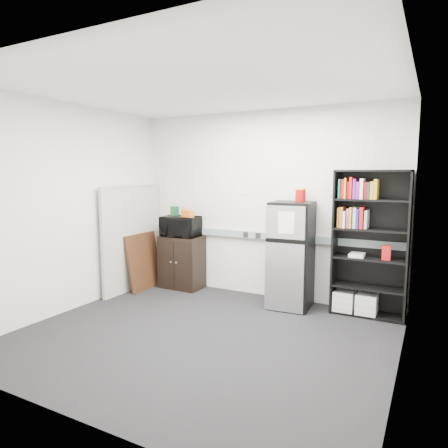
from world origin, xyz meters
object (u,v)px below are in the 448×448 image
cabinet (182,262)px  microwave (181,226)px  bookshelf (368,240)px  refrigerator (291,255)px  cubicle_partition (132,238)px

cabinet → microwave: 0.57m
bookshelf → cabinet: bookshelf is taller
refrigerator → cabinet: bearing=173.7°
microwave → refrigerator: 1.84m
microwave → refrigerator: size_ratio=0.40×
bookshelf → refrigerator: bookshelf is taller
cubicle_partition → refrigerator: (2.45, 0.34, -0.10)m
bookshelf → refrigerator: (-0.96, -0.15, -0.26)m
microwave → refrigerator: (1.82, -0.06, -0.27)m
bookshelf → cubicle_partition: bookshelf is taller
cabinet → refrigerator: (1.82, -0.08, 0.30)m
cubicle_partition → microwave: 0.77m
cubicle_partition → bookshelf: bearing=8.1°
cubicle_partition → cabinet: 0.85m
bookshelf → refrigerator: 1.00m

